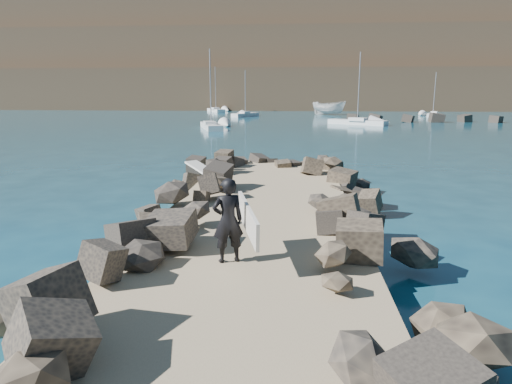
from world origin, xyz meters
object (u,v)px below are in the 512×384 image
boat_imported (329,108)px  sailboat_d (433,115)px  surfer_with_board (231,220)px  surfboard_resting (206,174)px

boat_imported → sailboat_d: (17.79, -5.25, -0.95)m
boat_imported → sailboat_d: sailboat_d is taller
surfer_with_board → surfboard_resting: bearing=104.8°
surfboard_resting → sailboat_d: 70.70m
surfboard_resting → boat_imported: size_ratio=0.36×
boat_imported → surfboard_resting: bearing=-161.4°
surfboard_resting → sailboat_d: (27.67, 65.05, -0.69)m
surfboard_resting → boat_imported: (9.88, 70.30, 0.26)m
sailboat_d → surfboard_resting: bearing=-113.0°
boat_imported → surfer_with_board: 79.39m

